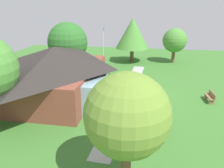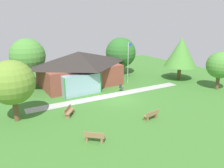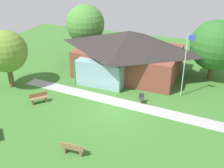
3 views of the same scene
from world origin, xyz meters
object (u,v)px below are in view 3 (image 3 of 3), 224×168
(tree_behind_pavilion_left, at_px, (85,24))
(flagpole, at_px, (185,63))
(pavilion, at_px, (128,52))
(bench_mid_left, at_px, (39,98))
(bench_front_center, at_px, (73,149))
(tree_west_hedge, at_px, (6,52))
(patio_chair_lawn_spare, at_px, (142,99))
(tree_behind_pavilion_right, at_px, (215,45))

(tree_behind_pavilion_left, bearing_deg, flagpole, -23.10)
(pavilion, relative_size, bench_mid_left, 7.66)
(pavilion, xyz_separation_m, tree_behind_pavilion_left, (-5.86, 2.19, 1.78))
(bench_front_center, relative_size, tree_behind_pavilion_left, 0.25)
(bench_front_center, xyz_separation_m, tree_west_hedge, (-9.96, 6.06, 3.02))
(flagpole, bearing_deg, patio_chair_lawn_spare, -138.22)
(tree_behind_pavilion_left, bearing_deg, patio_chair_lawn_spare, -40.19)
(flagpole, distance_m, tree_behind_pavilion_right, 5.17)
(pavilion, relative_size, flagpole, 1.94)
(pavilion, bearing_deg, tree_west_hedge, -142.04)
(bench_front_center, relative_size, patio_chair_lawn_spare, 1.78)
(bench_mid_left, xyz_separation_m, tree_behind_pavilion_right, (12.75, 10.42, 3.01))
(tree_behind_pavilion_right, bearing_deg, tree_west_hedge, -152.29)
(patio_chair_lawn_spare, relative_size, tree_behind_pavilion_right, 0.15)
(pavilion, relative_size, tree_west_hedge, 2.05)
(pavilion, xyz_separation_m, tree_west_hedge, (-8.94, -6.98, 1.13))
(patio_chair_lawn_spare, relative_size, tree_west_hedge, 0.16)
(bench_front_center, bearing_deg, patio_chair_lawn_spare, 69.56)
(tree_west_hedge, bearing_deg, flagpole, 15.52)
(bench_mid_left, xyz_separation_m, tree_west_hedge, (-4.15, 1.54, 3.02))
(pavilion, bearing_deg, patio_chair_lawn_spare, -60.00)
(flagpole, bearing_deg, tree_behind_pavilion_right, 66.97)
(flagpole, distance_m, bench_front_center, 11.63)
(tree_west_hedge, xyz_separation_m, tree_behind_pavilion_left, (3.08, 9.17, 0.65))
(pavilion, height_order, patio_chair_lawn_spare, pavilion)
(bench_mid_left, bearing_deg, flagpole, 159.24)
(tree_west_hedge, bearing_deg, pavilion, 37.96)
(pavilion, xyz_separation_m, patio_chair_lawn_spare, (3.11, -5.38, -1.87))
(pavilion, distance_m, tree_west_hedge, 11.40)
(bench_mid_left, height_order, tree_west_hedge, tree_west_hedge)
(pavilion, relative_size, patio_chair_lawn_spare, 12.61)
(flagpole, xyz_separation_m, tree_behind_pavilion_right, (2.02, 4.74, 0.33))
(bench_mid_left, bearing_deg, tree_west_hedge, -69.00)
(tree_behind_pavilion_left, bearing_deg, pavilion, -20.52)
(bench_mid_left, relative_size, patio_chair_lawn_spare, 1.65)
(flagpole, distance_m, tree_behind_pavilion_left, 12.87)
(flagpole, height_order, tree_behind_pavilion_right, tree_behind_pavilion_right)
(bench_mid_left, bearing_deg, bench_front_center, 93.51)
(bench_mid_left, xyz_separation_m, patio_chair_lawn_spare, (7.90, 3.14, 0.01))
(flagpole, bearing_deg, bench_mid_left, -152.13)
(pavilion, bearing_deg, tree_behind_pavilion_left, 159.48)
(flagpole, xyz_separation_m, tree_behind_pavilion_left, (-11.81, 5.04, 0.99))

